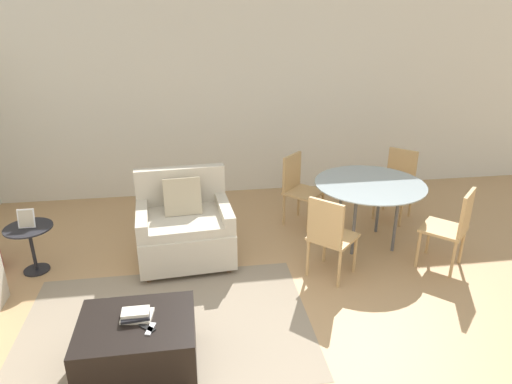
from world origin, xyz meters
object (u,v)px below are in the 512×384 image
object	(u,v)px
tv_remote_primary	(147,328)
tv_remote_secondary	(150,329)
armchair	(185,228)
dining_table	(370,189)
dining_chair_near_left	(329,233)
side_table	(31,240)
dining_chair_near_right	(453,224)
ottoman	(138,343)
picture_frame	(26,219)
book_stack	(136,314)
dining_chair_far_left	(298,185)
dining_chair_far_right	(398,179)

from	to	relation	value
tv_remote_primary	tv_remote_secondary	size ratio (longest dim) A/B	0.96
armchair	dining_table	bearing A→B (deg)	1.48
armchair	tv_remote_secondary	size ratio (longest dim) A/B	7.51
dining_table	dining_chair_near_left	bearing A→B (deg)	-135.00
side_table	dining_chair_near_left	distance (m)	3.09
dining_chair_near_right	dining_table	bearing A→B (deg)	135.00
tv_remote_secondary	dining_table	xyz separation A→B (m)	(2.36, 1.81, 0.24)
ottoman	picture_frame	distance (m)	2.06
picture_frame	ottoman	bearing A→B (deg)	-52.97
side_table	dining_chair_near_left	xyz separation A→B (m)	(3.03, -0.58, 0.15)
book_stack	dining_chair_far_left	bearing A→B (deg)	52.18
picture_frame	armchair	bearing A→B (deg)	1.17
armchair	picture_frame	xyz separation A→B (m)	(-1.59, -0.03, 0.24)
tv_remote_primary	dining_chair_near_right	xyz separation A→B (m)	(3.06, 1.12, 0.07)
armchair	dining_table	size ratio (longest dim) A/B	0.84
dining_chair_far_right	ottoman	bearing A→B (deg)	-143.01
picture_frame	dining_chair_near_left	xyz separation A→B (m)	(3.03, -0.58, -0.10)
side_table	dining_chair_near_right	world-z (taller)	dining_chair_near_right
side_table	armchair	bearing A→B (deg)	1.17
tv_remote_primary	picture_frame	size ratio (longest dim) A/B	0.68
side_table	dining_chair_far_right	size ratio (longest dim) A/B	0.58
dining_chair_near_left	book_stack	bearing A→B (deg)	-151.34
book_stack	dining_table	distance (m)	2.99
dining_table	dining_chair_far_left	bearing A→B (deg)	135.00
book_stack	dining_chair_near_left	world-z (taller)	dining_chair_near_left
tv_remote_secondary	side_table	size ratio (longest dim) A/B	0.27
book_stack	armchair	bearing A→B (deg)	77.20
picture_frame	dining_table	xyz separation A→B (m)	(3.70, 0.09, 0.07)
side_table	book_stack	bearing A→B (deg)	-52.05
dining_chair_far_right	dining_chair_near_left	bearing A→B (deg)	-135.00
armchair	tv_remote_primary	bearing A→B (deg)	-99.15
tv_remote_primary	dining_chair_far_left	bearing A→B (deg)	55.00
tv_remote_primary	dining_chair_far_left	distance (m)	3.00
armchair	tv_remote_primary	world-z (taller)	armchair
armchair	ottoman	world-z (taller)	armchair
side_table	ottoman	bearing A→B (deg)	-52.98
side_table	dining_table	xyz separation A→B (m)	(3.70, 0.09, 0.32)
book_stack	tv_remote_primary	bearing A→B (deg)	-57.40
ottoman	dining_chair_far_left	xyz separation A→B (m)	(1.81, 2.37, 0.28)
side_table	dining_chair_far_left	world-z (taller)	dining_chair_far_left
book_stack	picture_frame	distance (m)	2.00
dining_chair_far_right	side_table	bearing A→B (deg)	-170.18
armchair	picture_frame	distance (m)	1.61
dining_chair_near_left	dining_chair_far_right	xyz separation A→B (m)	(1.34, 1.34, 0.00)
dining_chair_near_left	side_table	bearing A→B (deg)	169.11
ottoman	dining_chair_near_right	distance (m)	3.33
tv_remote_secondary	dining_chair_far_left	bearing A→B (deg)	55.65
dining_chair_far_right	armchair	bearing A→B (deg)	-165.41
ottoman	tv_remote_primary	xyz separation A→B (m)	(0.09, -0.09, 0.21)
picture_frame	dining_chair_far_right	distance (m)	4.44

